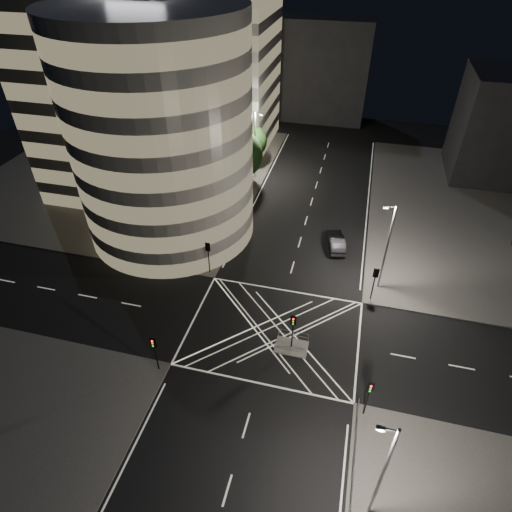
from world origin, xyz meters
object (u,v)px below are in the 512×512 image
(traffic_signal_nr, at_px, (369,393))
(street_lamp_left_near, at_px, (216,206))
(central_island, at_px, (291,347))
(traffic_signal_fr, at_px, (375,278))
(street_lamp_left_far, at_px, (255,144))
(sedan, at_px, (336,242))
(traffic_signal_fl, at_px, (208,252))
(traffic_signal_island, at_px, (293,326))
(traffic_signal_nl, at_px, (154,348))
(street_lamp_right_near, at_px, (382,472))
(street_lamp_right_far, at_px, (387,245))

(traffic_signal_nr, height_order, street_lamp_left_near, street_lamp_left_near)
(central_island, height_order, traffic_signal_fr, traffic_signal_fr)
(street_lamp_left_far, bearing_deg, street_lamp_left_near, -90.00)
(central_island, xyz_separation_m, sedan, (2.31, 16.52, 0.76))
(traffic_signal_fl, distance_m, traffic_signal_island, 13.62)
(traffic_signal_fr, height_order, street_lamp_left_far, street_lamp_left_far)
(traffic_signal_fl, height_order, traffic_signal_fr, same)
(traffic_signal_nl, distance_m, traffic_signal_nr, 17.60)
(central_island, height_order, street_lamp_left_far, street_lamp_left_far)
(street_lamp_right_near, bearing_deg, traffic_signal_nr, 95.04)
(central_island, bearing_deg, traffic_signal_nl, -153.86)
(street_lamp_right_near, bearing_deg, street_lamp_left_far, 113.21)
(sedan, bearing_deg, street_lamp_right_far, 117.04)
(traffic_signal_island, relative_size, sedan, 0.78)
(street_lamp_right_far, bearing_deg, central_island, -125.30)
(street_lamp_right_near, relative_size, sedan, 1.96)
(traffic_signal_nr, relative_size, street_lamp_right_near, 0.40)
(street_lamp_left_far, bearing_deg, traffic_signal_fr, -51.83)
(central_island, height_order, sedan, sedan)
(traffic_signal_nr, bearing_deg, sedan, 101.62)
(street_lamp_left_near, height_order, street_lamp_right_far, same)
(traffic_signal_nr, height_order, sedan, traffic_signal_nr)
(street_lamp_left_far, distance_m, sedan, 20.87)
(traffic_signal_fl, relative_size, street_lamp_left_far, 0.40)
(central_island, bearing_deg, street_lamp_right_near, -59.25)
(central_island, relative_size, street_lamp_left_near, 0.30)
(traffic_signal_fr, height_order, traffic_signal_nr, same)
(street_lamp_left_near, bearing_deg, traffic_signal_nr, -45.87)
(traffic_signal_fl, distance_m, street_lamp_left_near, 5.86)
(traffic_signal_fr, bearing_deg, traffic_signal_nl, -142.31)
(central_island, relative_size, street_lamp_left_far, 0.30)
(street_lamp_right_far, bearing_deg, traffic_signal_fl, -173.12)
(traffic_signal_nl, distance_m, street_lamp_right_far, 24.27)
(central_island, distance_m, traffic_signal_fl, 13.91)
(traffic_signal_fl, height_order, traffic_signal_nl, same)
(traffic_signal_island, bearing_deg, traffic_signal_fr, 50.67)
(traffic_signal_island, bearing_deg, street_lamp_right_far, 54.70)
(traffic_signal_island, height_order, street_lamp_right_far, street_lamp_right_far)
(street_lamp_left_near, xyz_separation_m, sedan, (13.75, 3.02, -4.70))
(traffic_signal_island, distance_m, street_lamp_left_far, 33.61)
(traffic_signal_nr, distance_m, traffic_signal_island, 8.62)
(street_lamp_left_near, bearing_deg, traffic_signal_fl, -83.03)
(street_lamp_left_far, relative_size, sedan, 1.96)
(street_lamp_right_far, xyz_separation_m, street_lamp_right_near, (0.00, -23.00, 0.00))
(traffic_signal_fl, relative_size, traffic_signal_fr, 1.00)
(traffic_signal_nr, bearing_deg, street_lamp_left_far, 116.36)
(traffic_signal_nl, height_order, street_lamp_left_far, street_lamp_left_far)
(traffic_signal_nl, height_order, street_lamp_left_near, street_lamp_left_near)
(central_island, distance_m, street_lamp_left_far, 33.95)
(street_lamp_right_far, xyz_separation_m, sedan, (-5.12, 6.02, -4.70))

